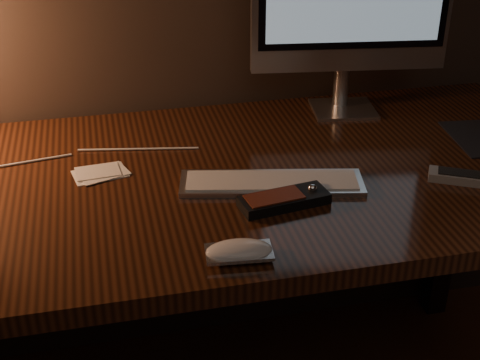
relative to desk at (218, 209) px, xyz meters
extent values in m
cube|color=#3F1E0E|center=(0.00, -0.07, 0.11)|extent=(1.60, 0.75, 0.04)
cube|color=black|center=(0.75, 0.25, -0.27)|extent=(0.06, 0.06, 0.71)
cube|color=black|center=(0.00, 0.27, -0.17)|extent=(1.48, 0.02, 0.51)
cube|color=silver|center=(0.36, 0.20, 0.13)|extent=(0.17, 0.16, 0.01)
cylinder|color=silver|center=(0.36, 0.22, 0.19)|extent=(0.04, 0.04, 0.10)
cube|color=silver|center=(0.08, -0.14, 0.14)|extent=(0.38, 0.18, 0.01)
ellipsoid|color=white|center=(-0.04, -0.37, 0.14)|extent=(0.12, 0.07, 0.02)
cube|color=black|center=(0.09, -0.22, 0.14)|extent=(0.18, 0.09, 0.02)
cube|color=maroon|center=(0.09, -0.22, 0.15)|extent=(0.12, 0.07, 0.00)
sphere|color=silver|center=(0.09, -0.22, 0.15)|extent=(0.02, 0.02, 0.02)
cube|color=gray|center=(0.49, -0.22, 0.14)|extent=(0.18, 0.12, 0.02)
cube|color=black|center=(0.49, -0.22, 0.15)|extent=(0.14, 0.10, 0.00)
cylinder|color=red|center=(0.49, -0.22, 0.15)|extent=(0.01, 0.01, 0.00)
cylinder|color=#0C8C19|center=(0.49, -0.22, 0.15)|extent=(0.01, 0.01, 0.00)
cylinder|color=gold|center=(0.49, -0.22, 0.15)|extent=(0.01, 0.01, 0.00)
cylinder|color=#1433BF|center=(0.49, -0.22, 0.15)|extent=(0.01, 0.01, 0.00)
cube|color=white|center=(-0.25, -0.02, 0.13)|extent=(0.12, 0.09, 0.01)
cylinder|color=white|center=(-0.31, 0.06, 0.13)|extent=(0.55, 0.03, 0.00)
camera|label=1|loc=(-0.24, -1.28, 0.78)|focal=50.00mm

